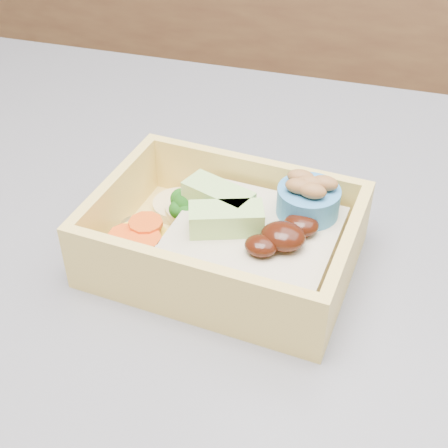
# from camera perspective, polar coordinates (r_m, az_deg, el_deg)

# --- Properties ---
(bento_box) EXTENTS (0.20, 0.15, 0.07)m
(bento_box) POSITION_cam_1_polar(r_m,az_deg,el_deg) (0.45, 0.74, -1.24)
(bento_box) COLOR #EBC861
(bento_box) RESTS_ON island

